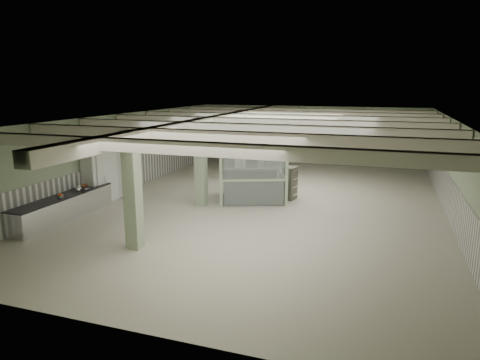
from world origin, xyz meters
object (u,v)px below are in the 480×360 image
(filing_cabinet, at_px, (290,183))
(prep_counter, at_px, (64,207))
(guard_booth, at_px, (252,163))
(walkin_cooler, at_px, (106,176))

(filing_cabinet, bearing_deg, prep_counter, -129.41)
(prep_counter, bearing_deg, filing_cabinet, 37.07)
(filing_cabinet, bearing_deg, guard_booth, -147.58)
(walkin_cooler, xyz_separation_m, guard_booth, (5.82, 2.25, 0.53))
(guard_booth, relative_size, filing_cabinet, 2.52)
(walkin_cooler, bearing_deg, guard_booth, 21.13)
(walkin_cooler, relative_size, filing_cabinet, 1.66)
(prep_counter, relative_size, filing_cabinet, 3.29)
(prep_counter, distance_m, guard_booth, 7.68)
(prep_counter, height_order, walkin_cooler, walkin_cooler)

